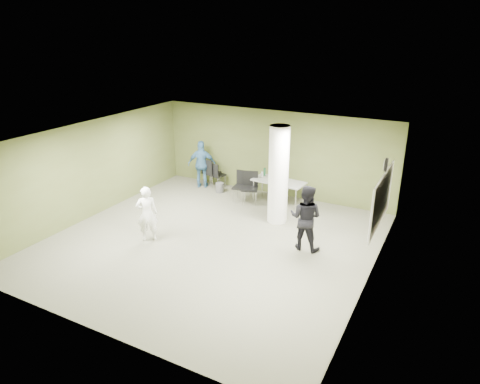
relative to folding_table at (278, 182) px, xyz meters
The scene contains 17 objects.
floor 3.32m from the folding_table, 98.99° to the right, with size 8.00×8.00×0.00m, color #575845.
ceiling 3.84m from the folding_table, 98.99° to the right, with size 8.00×8.00×0.00m, color white.
wall_back 1.16m from the folding_table, 122.20° to the left, with size 8.00×0.02×2.80m, color #4A5226.
wall_left 5.56m from the folding_table, 144.65° to the right, with size 0.02×8.00×2.80m, color #4A5226.
wall_right_cream 4.78m from the folding_table, 42.45° to the right, with size 0.02×8.00×2.80m, color beige.
column 1.46m from the folding_table, 67.56° to the right, with size 0.56×0.56×2.80m, color silver.
whiteboard 4.03m from the folding_table, 30.30° to the right, with size 0.05×2.30×1.30m.
wall_clock 4.28m from the folding_table, 30.29° to the right, with size 0.06×0.32×0.32m.
folding_table is the anchor object (origin of this frame).
wastebasket 2.22m from the folding_table, behind, with size 0.28×0.28×0.32m, color #4C4C4C.
chair_back_left 2.76m from the folding_table, behind, with size 0.58×0.58×1.00m.
chair_back_right 2.52m from the folding_table, behind, with size 0.52×0.52×0.90m.
chair_table_left 1.18m from the folding_table, 168.18° to the right, with size 0.54×0.54×0.97m.
chair_table_right 0.89m from the folding_table, 161.85° to the right, with size 0.64×0.64×1.01m.
woman_white 4.36m from the folding_table, 117.71° to the right, with size 0.54×0.36×1.49m, color white.
man_black 2.96m from the folding_table, 53.86° to the right, with size 0.82×0.64×1.69m, color black.
man_blue 2.94m from the folding_table, behind, with size 0.97×0.40×1.65m, color #38648C.
Camera 1 is at (5.29, -8.47, 5.23)m, focal length 32.00 mm.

